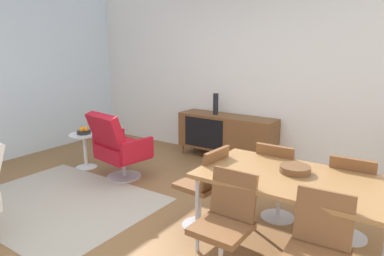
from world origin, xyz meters
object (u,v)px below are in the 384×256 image
wooden_bowl_on_table (295,169)px  fruit_bowl (84,131)px  sideboard (226,133)px  side_table_round (85,147)px  dining_chair_front_right (318,252)px  dining_chair_front_left (225,223)px  dining_table (296,182)px  vase_cobalt (216,104)px  dining_chair_back_left (278,178)px  dining_chair_near_window (205,184)px  lounge_chair_red (118,146)px  dining_chair_back_right (351,194)px

wooden_bowl_on_table → fruit_bowl: bearing=172.9°
sideboard → side_table_round: sideboard is taller
dining_chair_front_right → dining_chair_front_left: same height
dining_table → fruit_bowl: 3.38m
vase_cobalt → dining_chair_front_left: (1.63, -2.60, -0.42)m
dining_table → wooden_bowl_on_table: bearing=113.2°
dining_chair_back_left → dining_chair_near_window: bearing=-133.7°
dining_table → dining_chair_near_window: dining_chair_near_window is taller
dining_chair_near_window → dining_chair_front_left: size_ratio=1.00×
dining_chair_front_right → lounge_chair_red: size_ratio=0.90×
dining_table → vase_cobalt: bearing=134.1°
side_table_round → dining_chair_back_right: bearing=0.8°
vase_cobalt → dining_table: (1.97, -2.04, -0.19)m
sideboard → fruit_bowl: size_ratio=8.00×
vase_cobalt → fruit_bowl: vase_cobalt is taller
dining_chair_near_window → dining_chair_back_right: (1.24, 0.56, 0.00)m
vase_cobalt → dining_table: 2.85m
dining_chair_front_right → side_table_round: bearing=163.9°
dining_chair_back_left → side_table_round: size_ratio=1.65×
wooden_bowl_on_table → fruit_bowl: (-3.29, 0.41, -0.21)m
dining_chair_front_right → fruit_bowl: (-3.68, 1.07, 0.09)m
dining_chair_back_right → lounge_chair_red: lounge_chair_red is taller
side_table_round → fruit_bowl: size_ratio=2.60×
dining_chair_back_left → lounge_chair_red: lounge_chair_red is taller
dining_chair_front_left → dining_chair_back_right: bearing=57.9°
dining_chair_front_right → dining_chair_back_right: (0.01, 1.12, 0.00)m
vase_cobalt → fruit_bowl: (-1.36, -1.53, -0.32)m
dining_chair_front_left → lounge_chair_red: lounge_chair_red is taller
vase_cobalt → dining_chair_back_right: bearing=-32.5°
dining_table → side_table_round: (-3.33, 0.51, -0.38)m
dining_chair_front_right → dining_chair_near_window: bearing=155.8°
sideboard → wooden_bowl_on_table: (1.72, -1.94, 0.33)m
dining_table → dining_chair_back_left: bearing=122.1°
dining_chair_near_window → dining_chair_back_right: same height
sideboard → vase_cobalt: 0.50m
lounge_chair_red → wooden_bowl_on_table: bearing=-8.3°
sideboard → dining_chair_back_left: size_ratio=1.87×
sideboard → dining_chair_back_right: dining_chair_back_right is taller
dining_chair_back_right → fruit_bowl: dining_chair_back_right is taller
dining_chair_back_left → dining_chair_back_right: same height
sideboard → dining_chair_front_right: 3.35m
dining_chair_back_right → fruit_bowl: bearing=-179.2°
dining_chair_near_window → dining_table: bearing=0.3°
wooden_bowl_on_table → dining_chair_front_left: (-0.31, -0.66, -0.30)m
dining_chair_front_left → dining_chair_back_right: 1.32m
dining_chair_back_left → fruit_bowl: size_ratio=4.28×
dining_chair_front_left → dining_chair_front_right: bearing=-0.0°
wooden_bowl_on_table → dining_chair_near_window: dining_chair_near_window is taller
dining_table → dining_chair_near_window: bearing=-179.7°
dining_chair_near_window → dining_chair_back_right: size_ratio=1.00×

